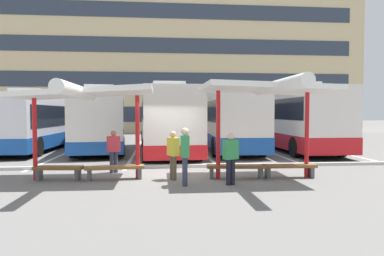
{
  "coord_description": "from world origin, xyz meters",
  "views": [
    {
      "loc": [
        -0.55,
        -12.51,
        2.18
      ],
      "look_at": [
        0.96,
        3.37,
        1.48
      ],
      "focal_mm": 33.02,
      "sensor_mm": 36.0,
      "label": 1
    }
  ],
  "objects_px": {
    "waiting_shelter_0": "(85,94)",
    "waiting_passenger_3": "(185,152)",
    "waiting_shelter_1": "(266,90)",
    "waiting_passenger_1": "(173,152)",
    "waiting_passenger_0": "(231,155)",
    "coach_bus_0": "(39,122)",
    "coach_bus_1": "(102,120)",
    "bench_0": "(58,170)",
    "bench_3": "(289,168)",
    "coach_bus_2": "(166,121)",
    "coach_bus_3": "(227,120)",
    "coach_bus_4": "(290,119)",
    "bench_1": "(115,169)",
    "bench_2": "(236,168)"
  },
  "relations": [
    {
      "from": "coach_bus_2",
      "to": "bench_1",
      "type": "xyz_separation_m",
      "value": [
        -1.83,
        -7.61,
        -1.4
      ]
    },
    {
      "from": "coach_bus_2",
      "to": "waiting_passenger_3",
      "type": "distance_m",
      "value": 8.83
    },
    {
      "from": "coach_bus_0",
      "to": "bench_3",
      "type": "xyz_separation_m",
      "value": [
        11.43,
        -10.46,
        -1.26
      ]
    },
    {
      "from": "waiting_passenger_1",
      "to": "coach_bus_2",
      "type": "bearing_deg",
      "value": 90.42
    },
    {
      "from": "bench_1",
      "to": "waiting_shelter_1",
      "type": "height_order",
      "value": "waiting_shelter_1"
    },
    {
      "from": "waiting_shelter_0",
      "to": "bench_3",
      "type": "xyz_separation_m",
      "value": [
        6.67,
        -0.09,
        -2.42
      ]
    },
    {
      "from": "waiting_passenger_1",
      "to": "waiting_passenger_3",
      "type": "relative_size",
      "value": 0.91
    },
    {
      "from": "coach_bus_0",
      "to": "waiting_shelter_0",
      "type": "relative_size",
      "value": 2.28
    },
    {
      "from": "coach_bus_3",
      "to": "bench_1",
      "type": "height_order",
      "value": "coach_bus_3"
    },
    {
      "from": "waiting_passenger_1",
      "to": "waiting_passenger_0",
      "type": "bearing_deg",
      "value": -30.38
    },
    {
      "from": "waiting_passenger_3",
      "to": "waiting_shelter_1",
      "type": "bearing_deg",
      "value": 14.36
    },
    {
      "from": "coach_bus_0",
      "to": "coach_bus_1",
      "type": "distance_m",
      "value": 3.71
    },
    {
      "from": "coach_bus_4",
      "to": "bench_0",
      "type": "bearing_deg",
      "value": -142.11
    },
    {
      "from": "waiting_shelter_0",
      "to": "bench_3",
      "type": "height_order",
      "value": "waiting_shelter_0"
    },
    {
      "from": "coach_bus_2",
      "to": "waiting_passenger_0",
      "type": "distance_m",
      "value": 9.01
    },
    {
      "from": "coach_bus_4",
      "to": "waiting_passenger_1",
      "type": "bearing_deg",
      "value": -129.61
    },
    {
      "from": "coach_bus_0",
      "to": "waiting_passenger_3",
      "type": "distance_m",
      "value": 13.86
    },
    {
      "from": "bench_3",
      "to": "waiting_passenger_0",
      "type": "height_order",
      "value": "waiting_passenger_0"
    },
    {
      "from": "coach_bus_1",
      "to": "coach_bus_0",
      "type": "bearing_deg",
      "value": 175.39
    },
    {
      "from": "bench_0",
      "to": "bench_2",
      "type": "distance_m",
      "value": 5.78
    },
    {
      "from": "waiting_shelter_0",
      "to": "waiting_passenger_3",
      "type": "relative_size",
      "value": 2.74
    },
    {
      "from": "coach_bus_4",
      "to": "waiting_shelter_0",
      "type": "xyz_separation_m",
      "value": [
        -10.11,
        -8.79,
        0.98
      ]
    },
    {
      "from": "coach_bus_2",
      "to": "coach_bus_3",
      "type": "relative_size",
      "value": 0.98
    },
    {
      "from": "coach_bus_0",
      "to": "coach_bus_1",
      "type": "relative_size",
      "value": 0.96
    },
    {
      "from": "coach_bus_4",
      "to": "waiting_shelter_1",
      "type": "xyz_separation_m",
      "value": [
        -4.34,
        -9.13,
        1.13
      ]
    },
    {
      "from": "waiting_passenger_0",
      "to": "bench_3",
      "type": "bearing_deg",
      "value": 23.44
    },
    {
      "from": "waiting_passenger_1",
      "to": "coach_bus_4",
      "type": "bearing_deg",
      "value": 50.39
    },
    {
      "from": "coach_bus_3",
      "to": "bench_3",
      "type": "bearing_deg",
      "value": -88.07
    },
    {
      "from": "coach_bus_0",
      "to": "coach_bus_4",
      "type": "xyz_separation_m",
      "value": [
        14.87,
        -1.58,
        0.18
      ]
    },
    {
      "from": "waiting_shelter_0",
      "to": "bench_0",
      "type": "distance_m",
      "value": 2.59
    },
    {
      "from": "coach_bus_3",
      "to": "bench_3",
      "type": "relative_size",
      "value": 6.04
    },
    {
      "from": "waiting_shelter_1",
      "to": "bench_2",
      "type": "height_order",
      "value": "waiting_shelter_1"
    },
    {
      "from": "bench_0",
      "to": "waiting_passenger_0",
      "type": "distance_m",
      "value": 5.56
    },
    {
      "from": "coach_bus_1",
      "to": "bench_0",
      "type": "bearing_deg",
      "value": -89.07
    },
    {
      "from": "coach_bus_3",
      "to": "waiting_passenger_3",
      "type": "height_order",
      "value": "coach_bus_3"
    },
    {
      "from": "bench_3",
      "to": "waiting_passenger_1",
      "type": "height_order",
      "value": "waiting_passenger_1"
    },
    {
      "from": "waiting_shelter_0",
      "to": "coach_bus_1",
      "type": "bearing_deg",
      "value": 96.01
    },
    {
      "from": "waiting_shelter_1",
      "to": "bench_2",
      "type": "distance_m",
      "value": 2.74
    },
    {
      "from": "bench_1",
      "to": "waiting_shelter_1",
      "type": "bearing_deg",
      "value": -5.86
    },
    {
      "from": "bench_0",
      "to": "bench_3",
      "type": "distance_m",
      "value": 7.58
    },
    {
      "from": "waiting_passenger_0",
      "to": "waiting_passenger_1",
      "type": "relative_size",
      "value": 0.99
    },
    {
      "from": "coach_bus_3",
      "to": "bench_0",
      "type": "xyz_separation_m",
      "value": [
        -7.26,
        -9.04,
        -1.38
      ]
    },
    {
      "from": "coach_bus_0",
      "to": "bench_3",
      "type": "distance_m",
      "value": 15.55
    },
    {
      "from": "coach_bus_0",
      "to": "waiting_passenger_3",
      "type": "height_order",
      "value": "coach_bus_0"
    },
    {
      "from": "waiting_shelter_0",
      "to": "waiting_passenger_0",
      "type": "height_order",
      "value": "waiting_shelter_0"
    },
    {
      "from": "waiting_shelter_0",
      "to": "bench_1",
      "type": "relative_size",
      "value": 2.47
    },
    {
      "from": "bench_0",
      "to": "waiting_passenger_1",
      "type": "distance_m",
      "value": 3.75
    },
    {
      "from": "coach_bus_3",
      "to": "waiting_shelter_1",
      "type": "xyz_separation_m",
      "value": [
        -0.59,
        -9.61,
        1.2
      ]
    },
    {
      "from": "coach_bus_3",
      "to": "bench_1",
      "type": "bearing_deg",
      "value": -120.93
    },
    {
      "from": "bench_2",
      "to": "bench_3",
      "type": "distance_m",
      "value": 1.8
    }
  ]
}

